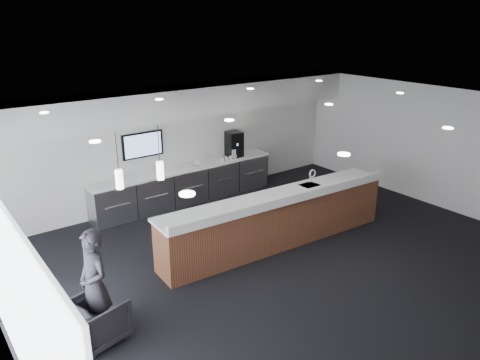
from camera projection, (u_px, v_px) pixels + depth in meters
ground at (278, 256)px, 9.48m from camera, size 10.00×10.00×0.00m
ceiling at (283, 110)px, 8.47m from camera, size 10.00×8.00×0.02m
back_wall at (177, 143)px, 11.99m from camera, size 10.00×0.02×3.00m
right_wall at (429, 146)px, 11.80m from camera, size 0.02×8.00×3.00m
soffit_bulkhead at (184, 101)px, 11.26m from camera, size 10.00×0.90×0.70m
alcove_panel at (178, 140)px, 11.93m from camera, size 9.80×0.06×1.40m
back_credenza at (186, 185)px, 12.06m from camera, size 5.06×0.66×0.95m
wall_tv at (143, 145)px, 11.31m from camera, size 1.05×0.08×0.62m
pendant_left at (145, 163)px, 7.97m from camera, size 0.12×0.12×0.30m
pendant_right at (106, 170)px, 7.58m from camera, size 0.12×0.12×0.30m
ceiling_can_lights at (283, 112)px, 8.48m from camera, size 7.00×5.00×0.02m
service_counter at (278, 219)px, 9.82m from camera, size 5.43×1.19×1.49m
coffee_machine at (234, 144)px, 12.75m from camera, size 0.44×0.54×0.68m
info_sign_left at (197, 161)px, 11.99m from camera, size 0.18×0.04×0.25m
info_sign_right at (235, 154)px, 12.60m from camera, size 0.19×0.02×0.25m
armchair at (97, 320)px, 6.96m from camera, size 0.93×0.91×0.70m
lounge_guest at (94, 284)px, 6.92m from camera, size 0.50×0.68×1.74m
cup_0 at (235, 157)px, 12.62m from camera, size 0.10×0.10×0.09m
cup_1 at (231, 158)px, 12.54m from camera, size 0.14×0.14×0.09m
cup_2 at (227, 159)px, 12.46m from camera, size 0.12×0.12×0.09m
cup_3 at (222, 160)px, 12.38m from camera, size 0.13×0.13×0.09m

